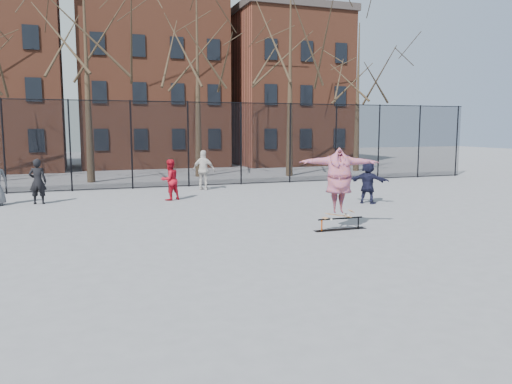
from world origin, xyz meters
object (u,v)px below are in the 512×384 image
object	(u,v)px
skateboard	(338,216)
bystander_black	(38,181)
skater	(339,182)
bystander_red	(170,180)
bystander_white	(204,170)
skate_rail	(340,225)
bystander_navy	(368,182)

from	to	relation	value
skateboard	bystander_black	xyz separation A→B (m)	(-8.05, 7.81, 0.45)
skater	bystander_red	size ratio (longest dim) A/B	1.38
bystander_white	skate_rail	bearing A→B (deg)	132.13
bystander_white	skater	bearing A→B (deg)	131.74
skate_rail	bystander_white	size ratio (longest dim) A/B	0.86
skateboard	bystander_red	bearing A→B (deg)	115.07
skater	bystander_white	xyz separation A→B (m)	(-1.36, 9.83, -0.43)
bystander_black	bystander_white	bearing A→B (deg)	-152.62
skateboard	bystander_white	xyz separation A→B (m)	(-1.36, 9.83, 0.51)
bystander_red	bystander_white	size ratio (longest dim) A/B	0.89
skate_rail	skater	world-z (taller)	skater
bystander_black	bystander_navy	world-z (taller)	bystander_black
skate_rail	bystander_red	world-z (taller)	bystander_red
bystander_black	bystander_red	xyz separation A→B (m)	(4.70, -0.65, -0.04)
skate_rail	skater	xyz separation A→B (m)	(-0.07, 0.00, 1.18)
skateboard	skater	xyz separation A→B (m)	(0.00, 0.00, 0.93)
skater	bystander_red	xyz separation A→B (m)	(-3.35, 7.16, -0.53)
skate_rail	bystander_navy	world-z (taller)	bystander_navy
skate_rail	skater	bearing A→B (deg)	180.00
bystander_black	skate_rail	bearing A→B (deg)	146.67
skateboard	bystander_navy	bearing A→B (deg)	49.09
bystander_black	bystander_white	distance (m)	6.99
skater	bystander_navy	xyz separation A→B (m)	(3.36, 3.88, -0.51)
skate_rail	bystander_white	xyz separation A→B (m)	(-1.43, 9.83, 0.76)
skate_rail	bystander_red	size ratio (longest dim) A/B	0.97
skater	bystander_red	world-z (taller)	skater
bystander_black	skater	bearing A→B (deg)	146.44
skate_rail	bystander_white	distance (m)	9.96
skateboard	bystander_white	size ratio (longest dim) A/B	0.45
skater	bystander_navy	world-z (taller)	skater
skate_rail	bystander_black	size ratio (longest dim) A/B	0.92
bystander_black	bystander_red	world-z (taller)	bystander_black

